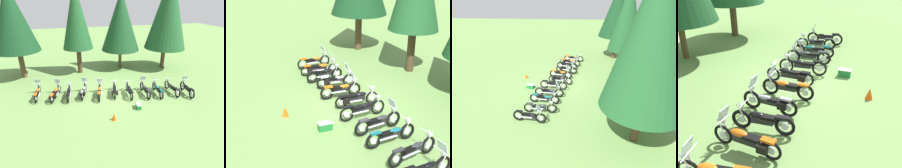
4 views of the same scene
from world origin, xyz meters
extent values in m
plane|color=#6B934C|center=(0.00, 0.00, 0.00)|extent=(80.00, 80.00, 0.00)
torus|color=black|center=(-5.95, 2.00, 0.35)|extent=(0.16, 0.71, 0.70)
cylinder|color=silver|center=(-5.95, 2.00, 0.35)|extent=(0.07, 0.27, 0.27)
torus|color=black|center=(-6.08, 0.44, 0.35)|extent=(0.16, 0.71, 0.70)
cylinder|color=silver|center=(-6.08, 0.44, 0.35)|extent=(0.07, 0.27, 0.27)
cube|color=black|center=(-6.01, 1.22, 0.44)|extent=(0.28, 0.79, 0.21)
ellipsoid|color=#D16014|center=(-6.00, 1.44, 0.57)|extent=(0.32, 0.57, 0.16)
cube|color=black|center=(-6.03, 1.01, 0.54)|extent=(0.30, 0.54, 0.10)
cube|color=#D16014|center=(-6.07, 0.52, 0.68)|extent=(0.24, 0.46, 0.08)
cylinder|color=silver|center=(-6.04, 1.95, 0.65)|extent=(0.07, 0.34, 0.65)
cylinder|color=silver|center=(-5.87, 1.93, 0.65)|extent=(0.07, 0.34, 0.65)
cylinder|color=silver|center=(-5.96, 1.86, 0.99)|extent=(0.76, 0.10, 0.04)
sphere|color=silver|center=(-5.95, 1.95, 0.87)|extent=(0.18, 0.18, 0.17)
cylinder|color=silver|center=(-5.89, 1.04, 0.37)|extent=(0.14, 0.78, 0.08)
cube|color=silver|center=(-5.96, 1.88, 1.17)|extent=(0.45, 0.19, 0.39)
torus|color=black|center=(-4.38, 1.65, 0.34)|extent=(0.29, 0.67, 0.67)
cylinder|color=silver|center=(-4.38, 1.65, 0.34)|extent=(0.13, 0.26, 0.26)
torus|color=black|center=(-4.90, 0.04, 0.34)|extent=(0.29, 0.67, 0.67)
cylinder|color=silver|center=(-4.90, 0.04, 0.34)|extent=(0.13, 0.26, 0.26)
cube|color=black|center=(-4.64, 0.85, 0.45)|extent=(0.47, 0.86, 0.25)
ellipsoid|color=#D16014|center=(-4.57, 1.07, 0.60)|extent=(0.45, 0.65, 0.19)
cube|color=black|center=(-4.71, 0.62, 0.57)|extent=(0.42, 0.61, 0.10)
cube|color=#D16014|center=(-4.87, 0.12, 0.66)|extent=(0.33, 0.48, 0.08)
cylinder|color=silver|center=(-4.47, 1.62, 0.63)|extent=(0.15, 0.33, 0.65)
cylinder|color=silver|center=(-4.32, 1.57, 0.63)|extent=(0.15, 0.33, 0.65)
cylinder|color=silver|center=(-4.42, 1.52, 0.97)|extent=(0.59, 0.22, 0.04)
sphere|color=silver|center=(-4.39, 1.60, 0.85)|extent=(0.21, 0.21, 0.17)
cylinder|color=silver|center=(-4.56, 0.63, 0.36)|extent=(0.33, 0.82, 0.08)
cube|color=silver|center=(-4.41, 1.54, 1.15)|extent=(0.47, 0.28, 0.39)
cube|color=black|center=(-5.00, 0.29, 0.44)|extent=(0.23, 0.35, 0.26)
cube|color=black|center=(-4.67, 0.18, 0.44)|extent=(0.23, 0.35, 0.26)
torus|color=black|center=(-3.51, 1.33, 0.35)|extent=(0.22, 0.71, 0.70)
cylinder|color=silver|center=(-3.51, 1.33, 0.35)|extent=(0.09, 0.27, 0.26)
torus|color=black|center=(-3.73, -0.18, 0.35)|extent=(0.22, 0.71, 0.70)
cylinder|color=silver|center=(-3.73, -0.18, 0.35)|extent=(0.09, 0.27, 0.26)
cube|color=black|center=(-3.62, 0.58, 0.46)|extent=(0.31, 0.78, 0.25)
ellipsoid|color=black|center=(-3.59, 0.78, 0.62)|extent=(0.33, 0.57, 0.20)
cube|color=black|center=(-3.65, 0.37, 0.59)|extent=(0.30, 0.53, 0.10)
cube|color=black|center=(-3.72, -0.10, 0.67)|extent=(0.25, 0.46, 0.08)
cylinder|color=silver|center=(-3.59, 1.28, 0.65)|extent=(0.09, 0.34, 0.65)
cylinder|color=silver|center=(-3.44, 1.26, 0.65)|extent=(0.09, 0.34, 0.65)
cylinder|color=silver|center=(-3.53, 1.19, 0.99)|extent=(0.68, 0.14, 0.04)
sphere|color=silver|center=(-3.52, 1.28, 0.87)|extent=(0.19, 0.19, 0.17)
cylinder|color=silver|center=(-3.52, 0.39, 0.37)|extent=(0.19, 0.76, 0.08)
torus|color=black|center=(-2.23, 1.30, 0.37)|extent=(0.32, 0.74, 0.74)
cylinder|color=silver|center=(-2.23, 1.30, 0.37)|extent=(0.13, 0.28, 0.28)
torus|color=black|center=(-2.65, -0.13, 0.37)|extent=(0.32, 0.74, 0.74)
cylinder|color=silver|center=(-2.65, -0.13, 0.37)|extent=(0.13, 0.28, 0.28)
cube|color=black|center=(-2.44, 0.59, 0.46)|extent=(0.38, 0.76, 0.21)
ellipsoid|color=#9EA0A8|center=(-2.38, 0.78, 0.59)|extent=(0.36, 0.57, 0.16)
cube|color=black|center=(-2.49, 0.39, 0.56)|extent=(0.33, 0.53, 0.10)
cube|color=#9EA0A8|center=(-2.62, -0.05, 0.71)|extent=(0.28, 0.47, 0.08)
cylinder|color=silver|center=(-2.30, 1.27, 0.67)|extent=(0.14, 0.33, 0.65)
cylinder|color=silver|center=(-2.18, 1.23, 0.67)|extent=(0.14, 0.33, 0.65)
cylinder|color=silver|center=(-2.26, 1.17, 1.00)|extent=(0.66, 0.22, 0.04)
sphere|color=silver|center=(-2.24, 1.26, 0.88)|extent=(0.21, 0.21, 0.17)
cylinder|color=silver|center=(-2.38, 0.40, 0.39)|extent=(0.29, 0.73, 0.08)
cube|color=silver|center=(-2.26, 1.19, 1.18)|extent=(0.47, 0.27, 0.39)
cube|color=black|center=(-2.72, 0.10, 0.47)|extent=(0.22, 0.35, 0.26)
cube|color=black|center=(-2.46, 0.02, 0.47)|extent=(0.22, 0.35, 0.26)
torus|color=black|center=(-1.06, 0.82, 0.36)|extent=(0.28, 0.73, 0.72)
cylinder|color=silver|center=(-1.06, 0.82, 0.36)|extent=(0.11, 0.28, 0.27)
torus|color=black|center=(-1.41, -0.65, 0.36)|extent=(0.28, 0.73, 0.72)
cylinder|color=silver|center=(-1.41, -0.65, 0.36)|extent=(0.11, 0.28, 0.27)
cube|color=black|center=(-1.24, 0.09, 0.46)|extent=(0.38, 0.78, 0.23)
ellipsoid|color=#D16014|center=(-1.19, 0.29, 0.60)|extent=(0.39, 0.58, 0.18)
cube|color=black|center=(-1.28, -0.11, 0.57)|extent=(0.36, 0.54, 0.10)
cube|color=#D16014|center=(-1.39, -0.57, 0.69)|extent=(0.29, 0.47, 0.08)
cylinder|color=silver|center=(-1.16, 0.78, 0.66)|extent=(0.12, 0.34, 0.65)
cylinder|color=silver|center=(-1.00, 0.75, 0.66)|extent=(0.12, 0.34, 0.65)
cylinder|color=silver|center=(-1.10, 0.69, 1.00)|extent=(0.64, 0.18, 0.04)
sphere|color=silver|center=(-1.08, 0.78, 0.88)|extent=(0.20, 0.20, 0.17)
cylinder|color=silver|center=(-1.14, -0.10, 0.38)|extent=(0.25, 0.75, 0.08)
cube|color=silver|center=(-1.09, 0.71, 1.18)|extent=(0.46, 0.25, 0.39)
torus|color=black|center=(0.22, 0.96, 0.33)|extent=(0.24, 0.66, 0.66)
cylinder|color=silver|center=(0.22, 0.96, 0.33)|extent=(0.11, 0.26, 0.25)
torus|color=black|center=(-0.15, -0.62, 0.33)|extent=(0.24, 0.66, 0.66)
cylinder|color=silver|center=(-0.15, -0.62, 0.33)|extent=(0.11, 0.26, 0.25)
cube|color=black|center=(0.04, 0.17, 0.45)|extent=(0.40, 0.83, 0.27)
ellipsoid|color=black|center=(0.09, 0.39, 0.61)|extent=(0.40, 0.62, 0.21)
cube|color=black|center=(-0.01, -0.05, 0.58)|extent=(0.37, 0.58, 0.10)
cube|color=black|center=(-0.13, -0.54, 0.64)|extent=(0.30, 0.47, 0.08)
cylinder|color=silver|center=(0.13, 0.92, 0.63)|extent=(0.12, 0.34, 0.65)
cylinder|color=silver|center=(0.29, 0.88, 0.63)|extent=(0.12, 0.34, 0.65)
cylinder|color=silver|center=(0.19, 0.82, 0.96)|extent=(0.64, 0.18, 0.04)
sphere|color=silver|center=(0.21, 0.91, 0.84)|extent=(0.20, 0.20, 0.17)
cylinder|color=silver|center=(0.13, -0.03, 0.35)|extent=(0.26, 0.80, 0.08)
cube|color=black|center=(-0.27, -0.38, 0.43)|extent=(0.21, 0.34, 0.26)
cube|color=black|center=(0.07, -0.46, 0.43)|extent=(0.21, 0.34, 0.26)
torus|color=black|center=(1.25, 0.49, 0.36)|extent=(0.19, 0.73, 0.73)
cylinder|color=silver|center=(1.25, 0.49, 0.36)|extent=(0.09, 0.29, 0.28)
torus|color=black|center=(1.04, -1.12, 0.36)|extent=(0.19, 0.73, 0.73)
cylinder|color=silver|center=(1.04, -1.12, 0.36)|extent=(0.09, 0.29, 0.28)
cube|color=black|center=(1.14, -0.31, 0.46)|extent=(0.33, 0.83, 0.23)
ellipsoid|color=black|center=(1.17, -0.09, 0.61)|extent=(0.35, 0.60, 0.18)
cube|color=black|center=(1.12, -0.53, 0.58)|extent=(0.33, 0.57, 0.10)
cube|color=black|center=(1.05, -1.04, 0.71)|extent=(0.26, 0.46, 0.08)
cylinder|color=silver|center=(1.15, 0.45, 0.66)|extent=(0.09, 0.34, 0.65)
cylinder|color=silver|center=(1.32, 0.42, 0.66)|extent=(0.09, 0.34, 0.65)
cylinder|color=silver|center=(1.23, 0.36, 1.00)|extent=(0.62, 0.11, 0.04)
sphere|color=silver|center=(1.24, 0.44, 0.88)|extent=(0.19, 0.19, 0.17)
cylinder|color=silver|center=(1.26, -0.51, 0.38)|extent=(0.18, 0.81, 0.08)
torus|color=black|center=(2.52, 0.30, 0.37)|extent=(0.17, 0.74, 0.74)
cylinder|color=silver|center=(2.52, 0.30, 0.37)|extent=(0.07, 0.28, 0.28)
torus|color=black|center=(2.40, -1.30, 0.37)|extent=(0.17, 0.74, 0.74)
cylinder|color=silver|center=(2.40, -1.30, 0.37)|extent=(0.07, 0.28, 0.28)
cube|color=black|center=(2.46, -0.50, 0.46)|extent=(0.27, 0.81, 0.21)
ellipsoid|color=#2D2D33|center=(2.48, -0.28, 0.60)|extent=(0.31, 0.58, 0.17)
cube|color=black|center=(2.45, -0.72, 0.57)|extent=(0.29, 0.55, 0.10)
cube|color=#2D2D33|center=(2.41, -1.22, 0.71)|extent=(0.23, 0.45, 0.08)
cylinder|color=silver|center=(2.44, 0.24, 0.67)|extent=(0.07, 0.34, 0.65)
cylinder|color=silver|center=(2.60, 0.23, 0.67)|extent=(0.07, 0.34, 0.65)
cylinder|color=silver|center=(2.51, 0.16, 1.00)|extent=(0.61, 0.08, 0.04)
sphere|color=silver|center=(2.52, 0.25, 0.88)|extent=(0.18, 0.18, 0.17)
cylinder|color=silver|center=(2.58, -0.69, 0.39)|extent=(0.14, 0.80, 0.08)
cube|color=silver|center=(2.51, 0.18, 1.18)|extent=(0.45, 0.18, 0.39)
torus|color=black|center=(3.59, 0.09, 0.35)|extent=(0.19, 0.71, 0.70)
cylinder|color=silver|center=(3.59, 0.09, 0.35)|extent=(0.08, 0.27, 0.27)
torus|color=black|center=(3.40, -1.51, 0.35)|extent=(0.19, 0.71, 0.70)
cylinder|color=silver|center=(3.40, -1.51, 0.35)|extent=(0.08, 0.27, 0.27)
cube|color=black|center=(3.49, -0.71, 0.44)|extent=(0.28, 0.82, 0.20)
ellipsoid|color=#14606B|center=(3.52, -0.49, 0.56)|extent=(0.30, 0.59, 0.16)
cube|color=black|center=(3.47, -0.93, 0.53)|extent=(0.28, 0.55, 0.10)
cube|color=#14606B|center=(3.41, -1.43, 0.68)|extent=(0.22, 0.46, 0.08)
cylinder|color=silver|center=(3.51, 0.04, 0.65)|extent=(0.08, 0.34, 0.65)
cylinder|color=silver|center=(3.65, 0.03, 0.65)|extent=(0.08, 0.34, 0.65)
cylinder|color=silver|center=(3.57, -0.05, 0.99)|extent=(0.65, 0.11, 0.04)
sphere|color=silver|center=(3.58, 0.04, 0.87)|extent=(0.19, 0.19, 0.17)
cylinder|color=silver|center=(3.59, -0.90, 0.37)|extent=(0.17, 0.80, 0.08)
torus|color=black|center=(4.78, 0.01, 0.36)|extent=(0.11, 0.72, 0.72)
cylinder|color=silver|center=(4.78, 0.01, 0.36)|extent=(0.05, 0.28, 0.28)
torus|color=black|center=(4.77, -1.60, 0.36)|extent=(0.11, 0.72, 0.72)
cylinder|color=silver|center=(4.77, -1.60, 0.36)|extent=(0.05, 0.28, 0.28)
cube|color=black|center=(4.78, -0.79, 0.45)|extent=(0.18, 0.80, 0.21)
ellipsoid|color=#2D2D33|center=(4.78, -0.57, 0.58)|extent=(0.23, 0.57, 0.16)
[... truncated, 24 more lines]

